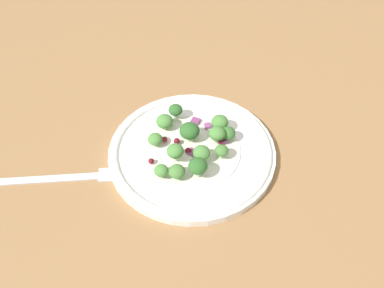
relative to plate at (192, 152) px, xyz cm
name	(u,v)px	position (x,y,z in cm)	size (l,w,h in cm)	color
ground_plane	(194,168)	(0.01, 1.61, -1.86)	(180.00, 180.00, 2.00)	olive
plate	(192,152)	(0.00, 0.00, 0.00)	(24.78, 24.78, 1.70)	white
dressing_pool	(192,150)	(0.00, 0.00, 0.44)	(14.37, 14.37, 0.20)	white
broccoli_floret_0	(217,134)	(-3.84, -0.69, 2.60)	(2.44, 2.44, 2.47)	#8EB77A
broccoli_floret_1	(202,153)	(-1.01, 2.16, 2.09)	(2.49, 2.49, 2.52)	#ADD18E
broccoli_floret_2	(161,171)	(5.04, 4.25, 1.90)	(2.01, 2.01, 2.03)	#8EB77A
broccoli_floret_3	(177,172)	(2.92, 4.74, 1.83)	(2.33, 2.33, 2.36)	#9EC684
broccoli_floret_4	(198,166)	(0.00, 4.89, 2.59)	(2.68, 2.68, 2.71)	#9EC684
broccoli_floret_5	(222,151)	(-3.95, 2.18, 2.04)	(1.97, 1.97, 2.00)	#8EB77A
broccoli_floret_6	(155,139)	(5.18, -1.82, 1.81)	(2.16, 2.16, 2.18)	#9EC684
broccoli_floret_7	(165,122)	(3.34, -5.12, 1.92)	(2.58, 2.58, 2.61)	#9EC684
broccoli_floret_8	(176,110)	(1.38, -7.02, 2.22)	(2.18, 2.18, 2.21)	#9EC684
broccoli_floret_9	(189,131)	(0.15, -2.15, 2.32)	(3.00, 3.00, 3.03)	#ADD18E
broccoli_floret_10	(175,150)	(2.68, 1.37, 2.57)	(2.44, 2.44, 2.47)	#ADD18E
broccoli_floret_11	(220,122)	(-4.84, -3.39, 2.10)	(2.61, 2.61, 2.64)	#8EB77A
broccoli_floret_12	(228,133)	(-5.60, -1.16, 1.89)	(2.25, 2.25, 2.28)	#8EB77A
cranberry_0	(165,139)	(3.76, -2.23, 1.13)	(0.85, 0.85, 0.85)	maroon
cranberry_1	(177,141)	(2.03, -1.53, 1.17)	(0.93, 0.93, 0.93)	maroon
cranberry_2	(220,142)	(-4.30, -0.22, 1.18)	(0.74, 0.74, 0.74)	maroon
cranberry_3	(188,151)	(0.60, 0.30, 0.81)	(0.93, 0.93, 0.93)	maroon
cranberry_4	(151,160)	(6.20, 1.42, 1.11)	(0.83, 0.83, 0.83)	maroon
onion_bit_0	(190,153)	(0.33, 0.59, 0.65)	(1.38, 1.26, 0.40)	#934C84
onion_bit_1	(224,139)	(-4.96, -0.99, 0.87)	(1.30, 1.19, 0.45)	#934C84
onion_bit_2	(176,152)	(2.43, 0.12, 0.76)	(1.25, 0.98, 0.50)	#934C84
onion_bit_3	(230,134)	(-6.21, -2.15, 0.64)	(1.02, 1.17, 0.48)	#934C84
onion_bit_4	(196,121)	(-1.50, -5.56, 0.81)	(1.26, 1.17, 0.46)	#843D75
onion_bit_5	(208,126)	(-3.17, -4.20, 0.83)	(1.01, 0.97, 0.48)	#934C84
fork	(67,177)	(18.42, 1.19, -0.61)	(18.69, 3.44, 0.50)	silver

